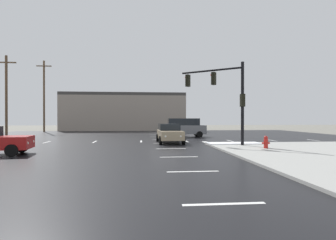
# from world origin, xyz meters

# --- Properties ---
(ground_plane) EXTENTS (120.00, 120.00, 0.00)m
(ground_plane) POSITION_xyz_m (0.00, 0.00, 0.00)
(ground_plane) COLOR slate
(road_asphalt) EXTENTS (44.00, 44.00, 0.02)m
(road_asphalt) POSITION_xyz_m (0.00, 0.00, 0.01)
(road_asphalt) COLOR black
(road_asphalt) RESTS_ON ground_plane
(snow_strip_curbside) EXTENTS (4.00, 1.60, 0.06)m
(snow_strip_curbside) POSITION_xyz_m (5.00, -4.00, 0.17)
(snow_strip_curbside) COLOR white
(snow_strip_curbside) RESTS_ON sidewalk_corner
(lane_markings) EXTENTS (36.15, 36.15, 0.01)m
(lane_markings) POSITION_xyz_m (1.20, -1.38, 0.02)
(lane_markings) COLOR silver
(lane_markings) RESTS_ON road_asphalt
(traffic_signal_mast) EXTENTS (4.07, 3.20, 5.95)m
(traffic_signal_mast) POSITION_xyz_m (4.15, -4.43, 4.10)
(traffic_signal_mast) COLOR black
(traffic_signal_mast) RESTS_ON sidewalk_corner
(fire_hydrant) EXTENTS (0.48, 0.26, 0.79)m
(fire_hydrant) POSITION_xyz_m (5.96, -7.39, 0.54)
(fire_hydrant) COLOR red
(fire_hydrant) RESTS_ON sidewalk_corner
(strip_building_background) EXTENTS (20.60, 8.00, 6.33)m
(strip_building_background) POSITION_xyz_m (-4.96, 24.74, 3.17)
(strip_building_background) COLOR gray
(strip_building_background) RESTS_ON ground_plane
(suv_grey) EXTENTS (4.89, 2.28, 2.03)m
(suv_grey) POSITION_xyz_m (2.61, 5.68, 1.09)
(suv_grey) COLOR slate
(suv_grey) RESTS_ON road_asphalt
(sedan_tan) EXTENTS (2.08, 4.56, 1.58)m
(sedan_tan) POSITION_xyz_m (0.37, -1.36, 0.85)
(sedan_tan) COLOR tan
(sedan_tan) RESTS_ON road_asphalt
(utility_pole_far) EXTENTS (2.20, 0.28, 9.32)m
(utility_pole_far) POSITION_xyz_m (-17.54, 9.15, 4.87)
(utility_pole_far) COLOR brown
(utility_pole_far) RESTS_ON ground_plane
(utility_pole_distant) EXTENTS (2.20, 0.28, 10.77)m
(utility_pole_distant) POSITION_xyz_m (-16.67, 18.94, 5.61)
(utility_pole_distant) COLOR brown
(utility_pole_distant) RESTS_ON ground_plane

